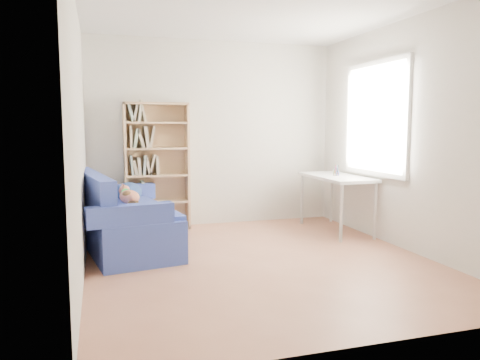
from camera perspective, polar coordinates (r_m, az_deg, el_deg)
name	(u,v)px	position (r m, az deg, el deg)	size (l,w,h in m)	color
ground	(260,261)	(4.98, 2.42, -9.82)	(4.00, 4.00, 0.00)	#9B5F46
room_shell	(269,104)	(4.85, 3.50, 9.28)	(3.54, 4.04, 2.62)	silver
sofa	(123,220)	(5.55, -14.13, -4.77)	(1.14, 1.93, 0.89)	navy
bookshelf	(157,172)	(6.43, -10.07, 1.02)	(0.86, 0.27, 1.72)	tan
desk	(336,181)	(6.37, 11.67, -0.12)	(0.57, 1.24, 0.75)	white
pen_cup	(336,171)	(6.38, 11.64, 1.03)	(0.08, 0.08, 0.15)	white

